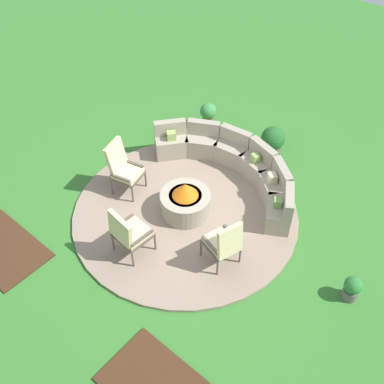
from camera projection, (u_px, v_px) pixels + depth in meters
ground_plane at (186, 213)px, 9.12m from camera, size 24.00×24.00×0.00m
patio_circle at (186, 212)px, 9.10m from camera, size 4.46×4.46×0.06m
mulch_bed_left at (3, 248)px, 8.48m from camera, size 1.75×1.07×0.04m
fire_pit at (185, 201)px, 8.88m from camera, size 0.98×0.98×0.74m
curved_stone_bench at (234, 165)px, 9.59m from camera, size 3.70×1.54×0.80m
lounge_chair_front_left at (123, 167)px, 9.13m from camera, size 0.69×0.65×1.16m
lounge_chair_front_right at (128, 232)px, 7.98m from camera, size 0.64×0.61×1.09m
lounge_chair_back_left at (224, 242)px, 7.83m from camera, size 0.71×0.66×1.03m
potted_plant_0 at (208, 114)px, 10.93m from camera, size 0.39×0.39×0.63m
potted_plant_1 at (352, 288)px, 7.56m from camera, size 0.31×0.31×0.51m
potted_plant_2 at (273, 141)px, 10.18m from camera, size 0.53×0.53×0.70m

